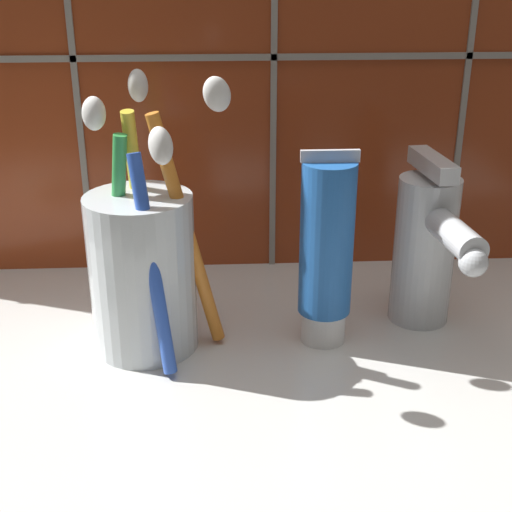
% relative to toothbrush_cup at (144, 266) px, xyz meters
% --- Properties ---
extents(sink_counter, '(0.62, 0.36, 0.02)m').
position_rel_toothbrush_cup_xyz_m(sink_counter, '(0.08, -0.04, -0.07)').
color(sink_counter, silver).
rests_on(sink_counter, ground).
extents(toothbrush_cup, '(0.10, 0.11, 0.19)m').
position_rel_toothbrush_cup_xyz_m(toothbrush_cup, '(0.00, 0.00, 0.00)').
color(toothbrush_cup, silver).
rests_on(toothbrush_cup, sink_counter).
extents(toothpaste_tube, '(0.04, 0.04, 0.14)m').
position_rel_toothbrush_cup_xyz_m(toothpaste_tube, '(0.12, -0.00, 0.01)').
color(toothpaste_tube, white).
rests_on(toothpaste_tube, sink_counter).
extents(sink_faucet, '(0.04, 0.12, 0.13)m').
position_rel_toothbrush_cup_xyz_m(sink_faucet, '(0.20, 0.02, 0.00)').
color(sink_faucet, silver).
rests_on(sink_faucet, sink_counter).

